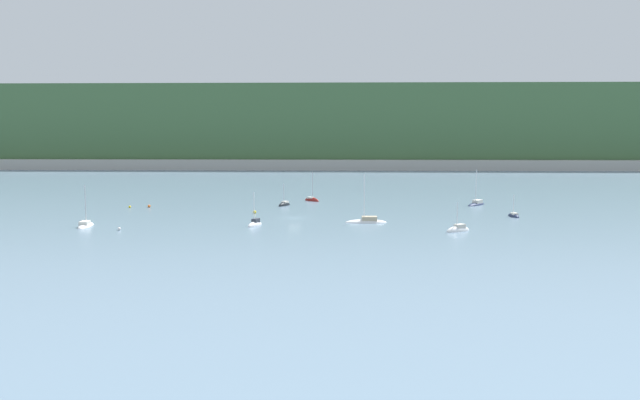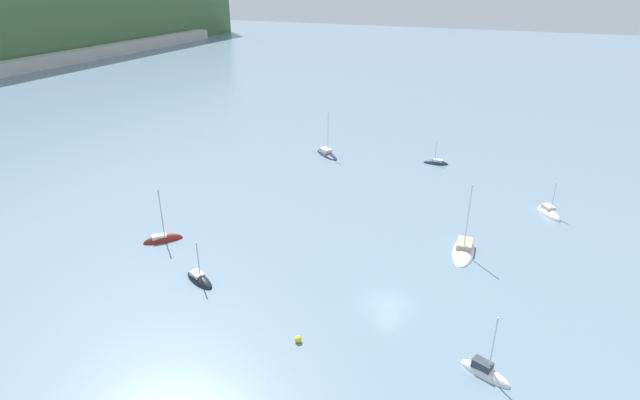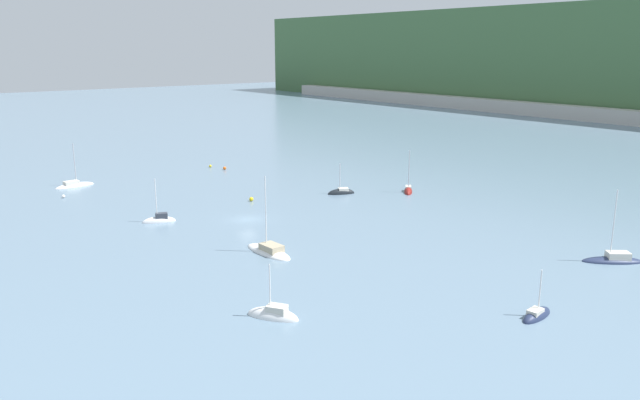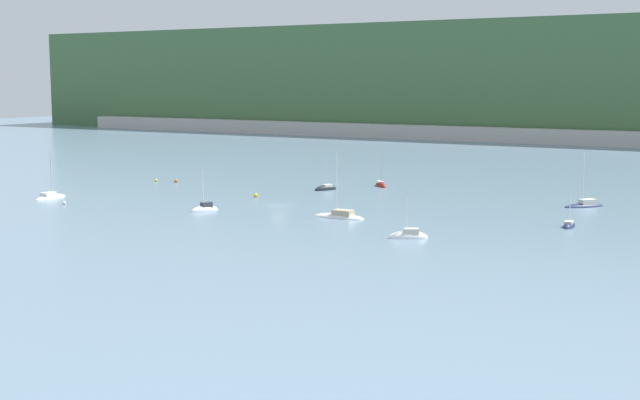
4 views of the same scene
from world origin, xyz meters
TOP-DOWN VIEW (x-y plane):
  - ground_plane at (0.00, 0.00)m, footprint 600.00×600.00m
  - hillside_ridge at (0.00, 197.45)m, footprint 455.77×74.29m
  - shore_town_strip at (0.00, 156.80)m, footprint 387.41×6.00m
  - sailboat_0 at (-38.14, -12.74)m, footprint 2.83×7.20m
  - sailboat_1 at (-6.68, -10.60)m, footprint 3.01×4.90m
  - sailboat_2 at (-3.99, 21.28)m, footprint 3.35×4.95m
  - sailboat_3 at (14.53, -5.88)m, footprint 8.16×2.98m
  - sailboat_4 at (42.21, 23.95)m, footprint 6.19×6.80m
  - sailboat_5 at (2.12, 31.30)m, footprint 4.53×4.63m
  - sailboat_6 at (45.48, 3.36)m, footprint 2.00×4.65m
  - sailboat_7 at (30.39, -15.97)m, footprint 5.27×4.23m
  - mooring_buoy_0 at (-9.09, 6.43)m, footprint 0.68×0.68m
  - mooring_buoy_1 at (-35.17, 16.39)m, footprint 0.66×0.66m
  - mooring_buoy_2 at (-39.39, 15.40)m, footprint 0.54×0.54m
  - mooring_buoy_3 at (-30.28, -16.96)m, footprint 0.57×0.57m

SIDE VIEW (x-z plane):
  - ground_plane at x=0.00m, z-range 0.00..0.00m
  - sailboat_6 at x=45.48m, z-range -2.60..2.72m
  - sailboat_2 at x=-3.99m, z-range -3.02..3.15m
  - sailboat_5 at x=2.12m, z-range -4.08..4.24m
  - sailboat_7 at x=30.39m, z-range -2.99..3.17m
  - sailboat_0 at x=-38.14m, z-range -4.10..4.33m
  - sailboat_1 at x=-6.68m, z-range -3.46..3.73m
  - sailboat_3 at x=14.53m, z-range -4.91..5.19m
  - sailboat_4 at x=42.21m, z-range -4.45..4.76m
  - mooring_buoy_2 at x=-39.39m, z-range 0.00..0.54m
  - mooring_buoy_3 at x=-30.28m, z-range 0.00..0.57m
  - mooring_buoy_1 at x=-35.17m, z-range 0.00..0.66m
  - mooring_buoy_0 at x=-9.09m, z-range 0.00..0.68m
  - shore_town_strip at x=0.00m, z-range 0.00..4.67m
  - hillside_ridge at x=0.00m, z-range 0.00..39.60m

